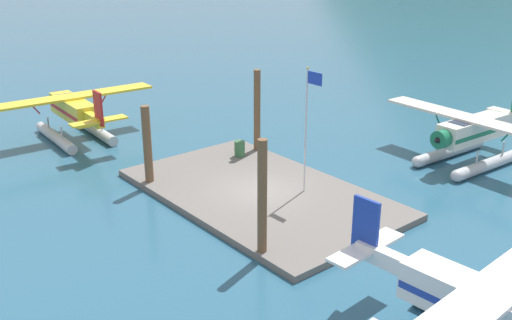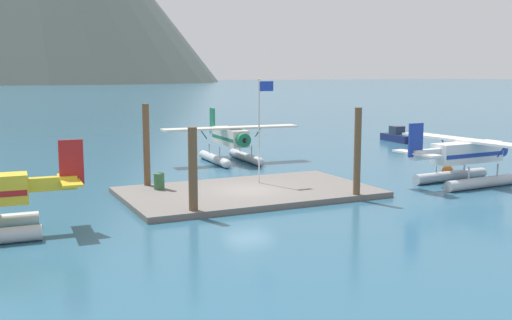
{
  "view_description": "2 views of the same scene",
  "coord_description": "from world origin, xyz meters",
  "views": [
    {
      "loc": [
        19.86,
        -16.67,
        11.61
      ],
      "look_at": [
        -0.78,
        0.41,
        1.53
      ],
      "focal_mm": 41.25,
      "sensor_mm": 36.0,
      "label": 1
    },
    {
      "loc": [
        -13.49,
        -29.19,
        6.56
      ],
      "look_at": [
        1.42,
        1.97,
        1.59
      ],
      "focal_mm": 42.01,
      "sensor_mm": 36.0,
      "label": 2
    }
  ],
  "objects": [
    {
      "name": "ground_plane",
      "position": [
        0.0,
        0.0,
        0.0
      ],
      "size": [
        1200.0,
        1200.0,
        0.0
      ],
      "primitive_type": "plane",
      "color": "#285670"
    },
    {
      "name": "dock_platform",
      "position": [
        0.0,
        0.0,
        0.15
      ],
      "size": [
        13.48,
        8.01,
        0.3
      ],
      "primitive_type": "cube",
      "color": "#66605B",
      "rests_on": "ground"
    },
    {
      "name": "piling_near_left",
      "position": [
        -4.41,
        -3.49,
        2.09
      ],
      "size": [
        0.42,
        0.42,
        4.17
      ],
      "primitive_type": "cylinder",
      "color": "brown",
      "rests_on": "ground"
    },
    {
      "name": "piling_near_right",
      "position": [
        4.55,
        -3.7,
        2.43
      ],
      "size": [
        0.37,
        0.37,
        4.86
      ],
      "primitive_type": "cylinder",
      "color": "brown",
      "rests_on": "ground"
    },
    {
      "name": "piling_far_left",
      "position": [
        -4.62,
        3.66,
        2.46
      ],
      "size": [
        0.38,
        0.38,
        4.92
      ],
      "primitive_type": "cylinder",
      "color": "brown",
      "rests_on": "ground"
    },
    {
      "name": "flagpole",
      "position": [
        1.55,
        1.57,
        4.05
      ],
      "size": [
        0.95,
        0.1,
        6.02
      ],
      "color": "silver",
      "rests_on": "dock_platform"
    },
    {
      "name": "fuel_drum",
      "position": [
        -4.36,
        2.19,
        0.74
      ],
      "size": [
        0.62,
        0.62,
        0.88
      ],
      "color": "#33663D",
      "rests_on": "dock_platform"
    },
    {
      "name": "mooring_buoy",
      "position": [
        13.93,
        -0.36,
        0.38
      ],
      "size": [
        0.75,
        0.75,
        0.75
      ],
      "primitive_type": "sphere",
      "color": "orange",
      "rests_on": "ground"
    },
    {
      "name": "seaplane_cream_bow_right",
      "position": [
        3.94,
        11.7,
        1.58
      ],
      "size": [
        10.46,
        7.98,
        3.84
      ],
      "color": "#B7BABF",
      "rests_on": "ground"
    },
    {
      "name": "seaplane_white_stbd_aft",
      "position": [
        13.13,
        -2.78,
        1.58
      ],
      "size": [
        7.98,
        10.46,
        3.84
      ],
      "color": "#B7BABF",
      "rests_on": "ground"
    },
    {
      "name": "boat_navy_open_east",
      "position": [
        24.31,
        17.54,
        0.49
      ],
      "size": [
        1.8,
        4.89,
        1.5
      ],
      "color": "navy",
      "rests_on": "ground"
    }
  ]
}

